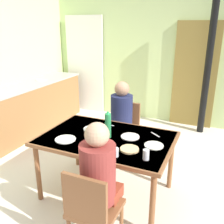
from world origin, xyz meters
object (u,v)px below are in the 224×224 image
at_px(dining_table, 107,142).
at_px(water_bottle_green_near, 108,125).
at_px(person_far_diner, 121,113).
at_px(chair_far_diner, 124,129).
at_px(chair_near_diner, 92,209).
at_px(kitchen_counter, 30,108).
at_px(person_near_diner, 99,171).
at_px(serving_bowl_center, 96,145).

relative_size(dining_table, water_bottle_green_near, 4.71).
bearing_deg(person_far_diner, chair_far_diner, -90.00).
xyz_separation_m(dining_table, chair_near_diner, (0.26, -0.84, -0.18)).
distance_m(kitchen_counter, person_near_diner, 3.04).
bearing_deg(kitchen_counter, person_near_diner, -37.80).
height_order(person_far_diner, serving_bowl_center, person_far_diner).
bearing_deg(chair_near_diner, chair_far_diner, 102.27).
bearing_deg(serving_bowl_center, chair_far_diner, 95.91).
height_order(chair_near_diner, person_far_diner, person_far_diner).
distance_m(chair_far_diner, person_near_diner, 1.61).
height_order(chair_near_diner, chair_far_diner, same).
distance_m(chair_near_diner, water_bottle_green_near, 0.97).
height_order(kitchen_counter, chair_far_diner, kitchen_counter).
relative_size(chair_far_diner, serving_bowl_center, 5.12).
bearing_deg(dining_table, person_far_diner, 98.72).
relative_size(chair_far_diner, water_bottle_green_near, 2.79).
height_order(kitchen_counter, person_far_diner, person_far_diner).
distance_m(kitchen_counter, water_bottle_green_near, 2.47).
bearing_deg(person_far_diner, person_near_diner, 104.55).
bearing_deg(person_near_diner, chair_far_diner, 103.32).
height_order(kitchen_counter, chair_near_diner, kitchen_counter).
bearing_deg(chair_near_diner, serving_bowl_center, 113.86).
xyz_separation_m(chair_near_diner, person_near_diner, (0.00, 0.14, 0.28)).
bearing_deg(dining_table, kitchen_counter, 151.69).
bearing_deg(chair_far_diner, person_near_diner, 103.32).
xyz_separation_m(kitchen_counter, person_far_diner, (2.02, -0.44, 0.33)).
xyz_separation_m(kitchen_counter, dining_table, (2.13, -1.15, 0.22)).
bearing_deg(water_bottle_green_near, serving_bowl_center, -91.34).
relative_size(kitchen_counter, chair_far_diner, 2.95).
bearing_deg(dining_table, serving_bowl_center, -88.42).
height_order(person_near_diner, serving_bowl_center, person_near_diner).
distance_m(dining_table, serving_bowl_center, 0.29).
height_order(dining_table, water_bottle_green_near, water_bottle_green_near).
height_order(dining_table, person_near_diner, person_near_diner).
bearing_deg(water_bottle_green_near, chair_near_diner, -74.00).
relative_size(person_far_diner, serving_bowl_center, 4.53).
distance_m(person_far_diner, water_bottle_green_near, 0.71).
height_order(water_bottle_green_near, serving_bowl_center, water_bottle_green_near).
xyz_separation_m(kitchen_counter, person_near_diner, (2.39, -1.85, 0.33)).
relative_size(dining_table, chair_near_diner, 1.69).
height_order(chair_far_diner, serving_bowl_center, chair_far_diner).
distance_m(chair_near_diner, person_far_diner, 1.61).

